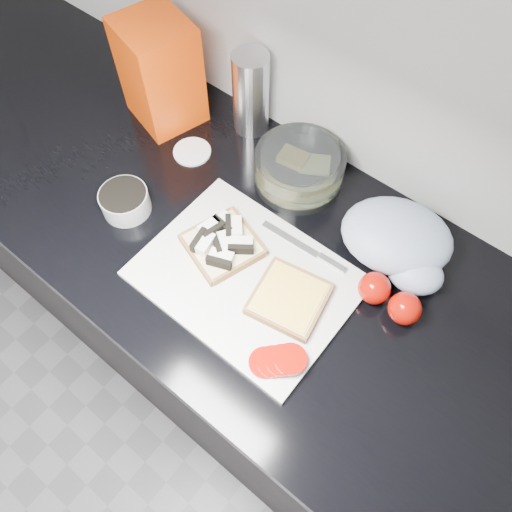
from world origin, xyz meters
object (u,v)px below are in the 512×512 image
at_px(glass_bowl, 299,168).
at_px(bread_bag, 160,72).
at_px(cutting_board, 246,278).
at_px(steel_canister, 251,93).

relative_size(glass_bowl, bread_bag, 0.80).
distance_m(cutting_board, glass_bowl, 0.27).
xyz_separation_m(bread_bag, steel_canister, (0.18, 0.09, -0.02)).
relative_size(cutting_board, steel_canister, 2.06).
height_order(cutting_board, steel_canister, steel_canister).
bearing_deg(bread_bag, cutting_board, -12.32).
bearing_deg(glass_bowl, steel_canister, 160.91).
relative_size(glass_bowl, steel_canister, 0.98).
xyz_separation_m(cutting_board, bread_bag, (-0.43, 0.23, 0.11)).
distance_m(glass_bowl, steel_canister, 0.20).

